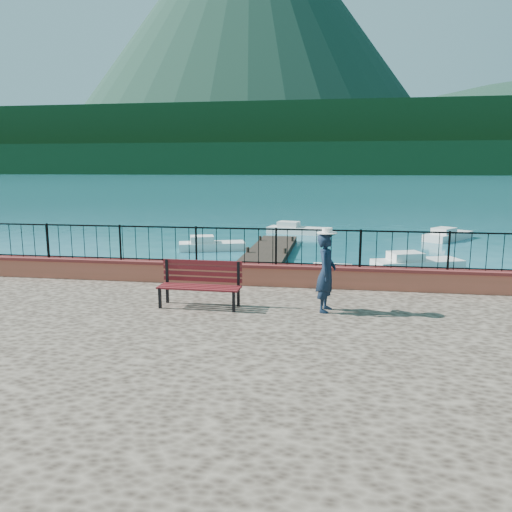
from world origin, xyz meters
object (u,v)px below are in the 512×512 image
(boat_5, at_px, (448,233))
(boat_3, at_px, (212,243))
(person, at_px, (326,273))
(boat_1, at_px, (348,277))
(boat_0, at_px, (90,274))
(boat_4, at_px, (297,228))
(boat_2, at_px, (417,260))
(park_bench, at_px, (200,294))

(boat_5, bearing_deg, boat_3, 153.04)
(person, height_order, boat_1, person)
(boat_0, relative_size, boat_4, 1.05)
(boat_2, bearing_deg, boat_5, 50.82)
(boat_0, bearing_deg, boat_5, 50.94)
(boat_2, distance_m, boat_3, 10.60)
(park_bench, distance_m, boat_4, 22.23)
(boat_2, bearing_deg, park_bench, -140.68)
(park_bench, relative_size, person, 1.09)
(boat_1, relative_size, boat_3, 1.19)
(person, xyz_separation_m, boat_3, (-6.28, 14.67, -1.67))
(park_bench, xyz_separation_m, boat_3, (-3.44, 14.77, -1.11))
(boat_3, bearing_deg, boat_2, -37.09)
(person, relative_size, boat_5, 0.45)
(person, distance_m, boat_2, 11.82)
(boat_2, relative_size, boat_5, 0.98)
(person, relative_size, boat_0, 0.43)
(park_bench, height_order, boat_0, park_bench)
(boat_0, height_order, boat_4, same)
(boat_1, xyz_separation_m, boat_5, (6.29, 13.34, 0.00))
(park_bench, height_order, boat_1, park_bench)
(boat_1, distance_m, boat_5, 14.75)
(person, bearing_deg, boat_1, 4.65)
(boat_2, height_order, boat_5, same)
(boat_4, bearing_deg, boat_2, -48.33)
(boat_0, bearing_deg, person, -26.55)
(boat_1, relative_size, boat_2, 1.08)
(park_bench, xyz_separation_m, boat_0, (-6.08, 6.43, -1.11))
(boat_1, distance_m, boat_3, 10.09)
(park_bench, bearing_deg, person, 3.73)
(park_bench, relative_size, boat_4, 0.49)
(person, height_order, boat_0, person)
(boat_4, bearing_deg, boat_3, -105.10)
(person, height_order, boat_5, person)
(park_bench, xyz_separation_m, boat_4, (0.49, 22.19, -1.11))
(boat_3, height_order, boat_5, same)
(boat_1, bearing_deg, person, -88.63)
(boat_0, bearing_deg, boat_1, 14.93)
(boat_0, bearing_deg, park_bench, -37.81)
(boat_1, distance_m, boat_2, 4.81)
(boat_0, bearing_deg, boat_4, 76.17)
(boat_0, relative_size, boat_2, 1.06)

